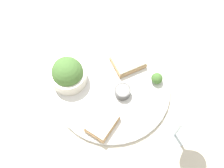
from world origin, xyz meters
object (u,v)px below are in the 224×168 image
Objects in this scene: salad_bowl at (68,74)px; wine_glass at (184,120)px; cheese_toast_far at (102,123)px; sauce_ramekin at (123,91)px; cheese_toast_near at (128,62)px.

wine_glass reaches higher than salad_bowl.
wine_glass is (0.10, -0.18, 0.10)m from cheese_toast_far.
sauce_ramekin and cheese_toast_far have the same top height.
salad_bowl is 2.32× the size of sauce_ramekin.
cheese_toast_far is 0.23m from wine_glass.
salad_bowl is 0.19m from cheese_toast_near.
salad_bowl is 1.23× the size of cheese_toast_far.
sauce_ramekin is 0.53× the size of cheese_toast_far.
cheese_toast_near is 0.28m from wine_glass.
salad_bowl is 0.18m from cheese_toast_far.
wine_glass is at bearing -95.30° from sauce_ramekin.
cheese_toast_near is at bearing 14.19° from cheese_toast_far.
salad_bowl reaches higher than cheese_toast_far.
cheese_toast_far is 0.51× the size of wine_glass.
sauce_ramekin is at bearing -154.72° from cheese_toast_near.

